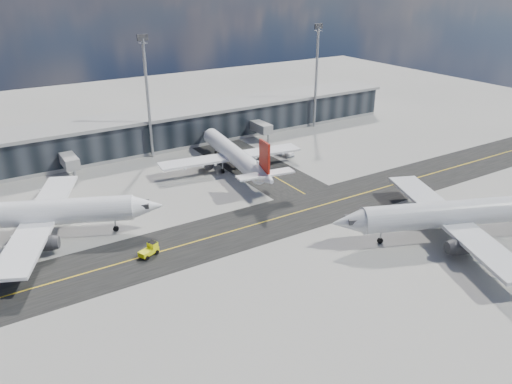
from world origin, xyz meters
TOP-DOWN VIEW (x-y plane):
  - ground at (0.00, 0.00)m, footprint 300.00×300.00m
  - taxiway_lanes at (3.91, 10.74)m, footprint 180.00×63.00m
  - terminal_concourse at (0.04, 54.93)m, footprint 152.00×19.80m
  - floodlight_masts at (0.00, 48.00)m, footprint 102.50×0.70m
  - airliner_af at (-32.41, 20.30)m, footprint 42.27×36.50m
  - airliner_redtail at (12.30, 29.20)m, footprint 33.76×39.47m
  - airliner_near at (29.36, -18.11)m, footprint 43.16×37.34m
  - baggage_tug at (-17.60, 3.86)m, footprint 3.59×2.72m
  - service_van at (28.15, 31.80)m, footprint 3.66×6.15m

SIDE VIEW (x-z plane):
  - ground at x=0.00m, z-range 0.00..0.00m
  - taxiway_lanes at x=3.91m, z-range -0.01..0.03m
  - service_van at x=28.15m, z-range 0.00..1.60m
  - baggage_tug at x=-17.60m, z-range 0.00..2.04m
  - airliner_redtail at x=12.30m, z-range -1.98..9.71m
  - terminal_concourse at x=0.04m, z-range -0.31..8.49m
  - airliner_af at x=-32.41m, z-range -2.22..10.88m
  - airliner_near at x=29.36m, z-range -2.26..11.05m
  - floodlight_masts at x=0.00m, z-range 1.16..30.06m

